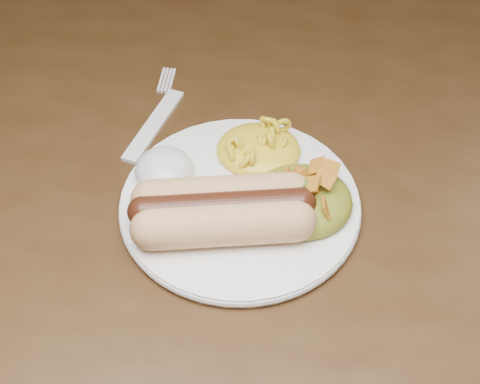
# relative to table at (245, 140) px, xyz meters

# --- Properties ---
(table) EXTENTS (1.60, 0.90, 0.75)m
(table) POSITION_rel_table_xyz_m (0.00, 0.00, 0.00)
(table) COLOR #3C2813
(table) RESTS_ON floor
(plate) EXTENTS (0.21, 0.21, 0.01)m
(plate) POSITION_rel_table_xyz_m (0.01, -0.18, 0.10)
(plate) COLOR white
(plate) RESTS_ON table
(hotdog) EXTENTS (0.13, 0.09, 0.03)m
(hotdog) POSITION_rel_table_xyz_m (0.00, -0.20, 0.12)
(hotdog) COLOR #FBD08D
(hotdog) RESTS_ON plate
(mac_and_cheese) EXTENTS (0.09, 0.09, 0.03)m
(mac_and_cheese) POSITION_rel_table_xyz_m (0.02, -0.12, 0.12)
(mac_and_cheese) COLOR gold
(mac_and_cheese) RESTS_ON plate
(sour_cream) EXTENTS (0.06, 0.06, 0.03)m
(sour_cream) POSITION_rel_table_xyz_m (-0.05, -0.16, 0.12)
(sour_cream) COLOR silver
(sour_cream) RESTS_ON plate
(taco_salad) EXTENTS (0.08, 0.08, 0.04)m
(taco_salad) POSITION_rel_table_xyz_m (0.07, -0.18, 0.12)
(taco_salad) COLOR #B06823
(taco_salad) RESTS_ON plate
(fork) EXTENTS (0.06, 0.16, 0.00)m
(fork) POSITION_rel_table_xyz_m (-0.08, -0.09, 0.09)
(fork) COLOR white
(fork) RESTS_ON table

